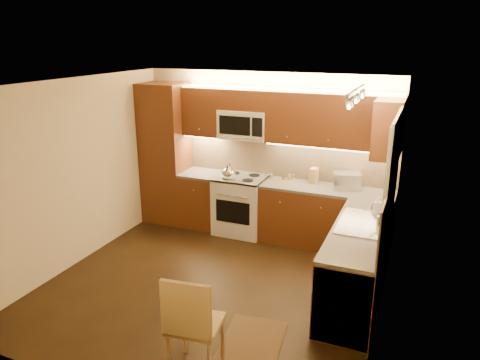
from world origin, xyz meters
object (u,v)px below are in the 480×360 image
at_px(toaster_oven, 347,180).
at_px(dining_chair, 195,322).
at_px(stove, 241,205).
at_px(sink, 362,218).
at_px(knife_block, 314,175).
at_px(kettle, 228,171).
at_px(soap_bottle, 378,205).
at_px(microwave, 244,124).

relative_size(toaster_oven, dining_chair, 0.38).
bearing_deg(stove, sink, -29.36).
bearing_deg(knife_block, dining_chair, -88.32).
xyz_separation_m(stove, kettle, (-0.13, -0.18, 0.58)).
bearing_deg(dining_chair, sink, 52.01).
relative_size(toaster_oven, soap_bottle, 1.89).
height_order(kettle, knife_block, kettle).
bearing_deg(microwave, kettle, -112.02).
height_order(sink, kettle, kettle).
relative_size(sink, dining_chair, 0.83).
bearing_deg(microwave, dining_chair, -75.66).
bearing_deg(microwave, stove, -90.00).
bearing_deg(dining_chair, microwave, 96.99).
bearing_deg(microwave, sink, -32.21).
bearing_deg(dining_chair, stove, 97.59).
distance_m(toaster_oven, soap_bottle, 0.97).
bearing_deg(sink, toaster_oven, 107.66).
bearing_deg(kettle, soap_bottle, -14.54).
height_order(microwave, knife_block, microwave).
distance_m(stove, kettle, 0.63).
bearing_deg(dining_chair, toaster_oven, 69.23).
distance_m(toaster_oven, dining_chair, 3.36).
bearing_deg(soap_bottle, knife_block, 117.43).
bearing_deg(toaster_oven, stove, 166.36).
bearing_deg(knife_block, microwave, -170.28).
xyz_separation_m(kettle, dining_chair, (0.96, -2.92, -0.53)).
relative_size(stove, knife_block, 4.07).
relative_size(microwave, kettle, 3.09).
bearing_deg(toaster_oven, microwave, 161.53).
distance_m(stove, sink, 2.35).
distance_m(stove, soap_bottle, 2.30).
bearing_deg(toaster_oven, knife_block, 153.91).
relative_size(stove, dining_chair, 0.89).
relative_size(knife_block, soap_bottle, 1.09).
xyz_separation_m(stove, soap_bottle, (2.13, -0.69, 0.54)).
distance_m(stove, dining_chair, 3.21).
distance_m(soap_bottle, dining_chair, 2.79).
distance_m(stove, toaster_oven, 1.70).
relative_size(stove, sink, 1.07).
height_order(microwave, soap_bottle, microwave).
height_order(soap_bottle, dining_chair, soap_bottle).
bearing_deg(soap_bottle, dining_chair, -140.11).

